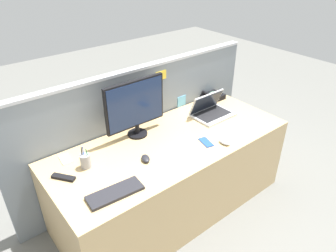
# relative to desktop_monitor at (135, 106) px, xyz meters

# --- Properties ---
(ground_plane) EXTENTS (10.00, 10.00, 0.00)m
(ground_plane) POSITION_rel_desktop_monitor_xyz_m (0.16, -0.27, -0.98)
(ground_plane) COLOR slate
(desk) EXTENTS (2.04, 0.84, 0.71)m
(desk) POSITION_rel_desktop_monitor_xyz_m (0.16, -0.27, -0.62)
(desk) COLOR tan
(desk) RESTS_ON ground_plane
(cubicle_divider) EXTENTS (2.47, 0.08, 1.21)m
(cubicle_divider) POSITION_rel_desktop_monitor_xyz_m (0.16, 0.19, -0.37)
(cubicle_divider) COLOR gray
(cubicle_divider) RESTS_ON ground_plane
(desktop_monitor) EXTENTS (0.54, 0.17, 0.48)m
(desktop_monitor) POSITION_rel_desktop_monitor_xyz_m (0.00, 0.00, 0.00)
(desktop_monitor) COLOR black
(desktop_monitor) RESTS_ON desk
(laptop) EXTENTS (0.36, 0.27, 0.21)m
(laptop) POSITION_rel_desktop_monitor_xyz_m (0.73, -0.15, -0.22)
(laptop) COLOR silver
(laptop) RESTS_ON desk
(desk_phone) EXTENTS (0.21, 0.17, 0.09)m
(desk_phone) POSITION_rel_desktop_monitor_xyz_m (0.99, 0.08, -0.24)
(desk_phone) COLOR black
(desk_phone) RESTS_ON desk
(keyboard_main) EXTENTS (0.38, 0.16, 0.02)m
(keyboard_main) POSITION_rel_desktop_monitor_xyz_m (-0.52, -0.52, -0.26)
(keyboard_main) COLOR #232328
(keyboard_main) RESTS_ON desk
(computer_mouse_right_hand) EXTENTS (0.09, 0.12, 0.03)m
(computer_mouse_right_hand) POSITION_rel_desktop_monitor_xyz_m (-0.16, -0.35, -0.25)
(computer_mouse_right_hand) COLOR #232328
(computer_mouse_right_hand) RESTS_ON desk
(computer_mouse_left_hand) EXTENTS (0.06, 0.10, 0.03)m
(computer_mouse_left_hand) POSITION_rel_desktop_monitor_xyz_m (0.47, -0.56, -0.25)
(computer_mouse_left_hand) COLOR silver
(computer_mouse_left_hand) RESTS_ON desk
(pen_cup) EXTENTS (0.08, 0.08, 0.17)m
(pen_cup) POSITION_rel_desktop_monitor_xyz_m (-0.54, -0.14, -0.21)
(pen_cup) COLOR #99999E
(pen_cup) RESTS_ON desk
(cell_phone_blue_case) EXTENTS (0.10, 0.15, 0.01)m
(cell_phone_blue_case) POSITION_rel_desktop_monitor_xyz_m (0.36, -0.46, -0.26)
(cell_phone_blue_case) COLOR blue
(cell_phone_blue_case) RESTS_ON desk
(cell_phone_white_slab) EXTENTS (0.08, 0.13, 0.01)m
(cell_phone_white_slab) POSITION_rel_desktop_monitor_xyz_m (-0.62, 0.04, -0.26)
(cell_phone_white_slab) COLOR silver
(cell_phone_white_slab) RESTS_ON desk
(tv_remote) EXTENTS (0.13, 0.16, 0.02)m
(tv_remote) POSITION_rel_desktop_monitor_xyz_m (-0.72, -0.16, -0.26)
(tv_remote) COLOR black
(tv_remote) RESTS_ON desk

